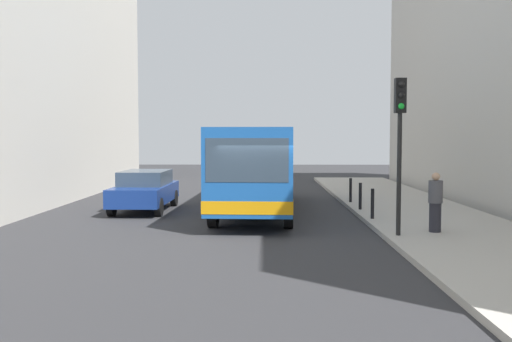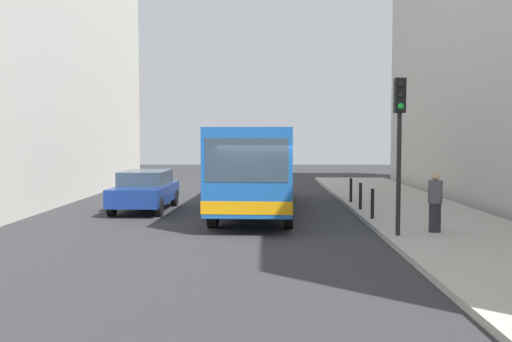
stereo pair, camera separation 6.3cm
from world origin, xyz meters
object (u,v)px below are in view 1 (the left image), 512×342
object	(u,v)px
bus	(258,164)
bollard_near	(372,204)
traffic_light	(400,126)
bollard_mid	(360,196)
car_beside_bus	(145,190)
pedestrian_near_signal	(435,202)
bollard_far	(351,190)

from	to	relation	value
bus	bollard_near	world-z (taller)	bus
traffic_light	bollard_mid	distance (m)	5.88
car_beside_bus	bollard_mid	xyz separation A→B (m)	(7.84, -0.70, -0.16)
bus	pedestrian_near_signal	world-z (taller)	bus
car_beside_bus	pedestrian_near_signal	bearing A→B (deg)	149.51
bus	car_beside_bus	bearing A→B (deg)	2.65
bollard_far	bollard_mid	bearing A→B (deg)	-90.00
car_beside_bus	bollard_near	size ratio (longest dim) A/B	4.66
bollard_near	bollard_mid	size ratio (longest dim) A/B	1.00
traffic_light	bollard_far	distance (m)	8.03
traffic_light	bollard_mid	world-z (taller)	traffic_light
bollard_far	pedestrian_near_signal	world-z (taller)	pedestrian_near_signal
bollard_far	pedestrian_near_signal	bearing A→B (deg)	-80.26
bollard_mid	bollard_far	size ratio (longest dim) A/B	1.00
bollard_near	pedestrian_near_signal	xyz separation A→B (m)	(1.22, -2.53, 0.33)
bus	bollard_mid	bearing A→B (deg)	171.23
bus	bollard_far	bearing A→B (deg)	-154.41
bollard_near	bollard_mid	xyz separation A→B (m)	(0.00, 2.29, 0.00)
bollard_near	bollard_mid	distance (m)	2.29
bollard_mid	bollard_far	world-z (taller)	same
traffic_light	bollard_near	bearing A→B (deg)	91.86
bollard_mid	bus	bearing A→B (deg)	168.89
car_beside_bus	traffic_light	bearing A→B (deg)	143.46
traffic_light	car_beside_bus	bearing A→B (deg)	142.61
bus	pedestrian_near_signal	distance (m)	7.43
traffic_light	bollard_far	xyz separation A→B (m)	(-0.10, 7.67, -2.38)
bollard_near	bollard_far	distance (m)	4.59
bollard_far	pedestrian_near_signal	size ratio (longest dim) A/B	0.59
car_beside_bus	bollard_near	distance (m)	8.39
bollard_mid	pedestrian_near_signal	size ratio (longest dim) A/B	0.59
bus	bollard_mid	size ratio (longest dim) A/B	11.70
bus	pedestrian_near_signal	size ratio (longest dim) A/B	6.87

